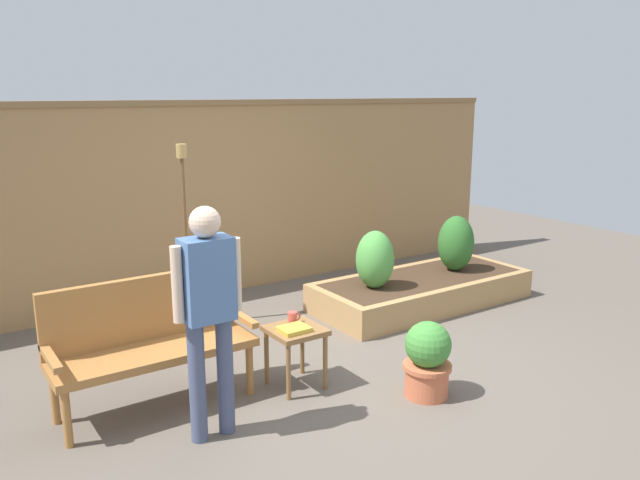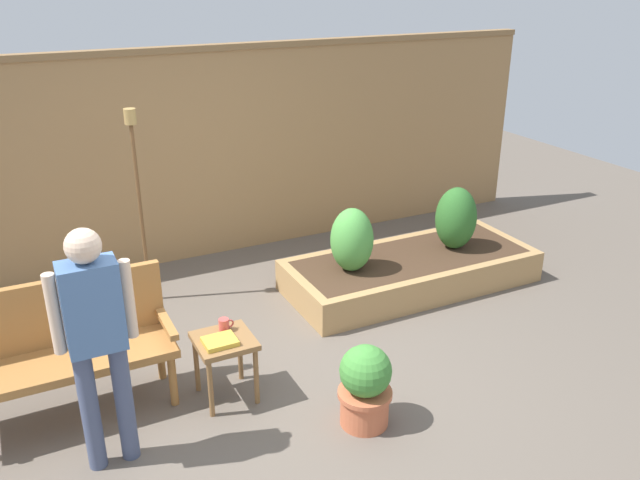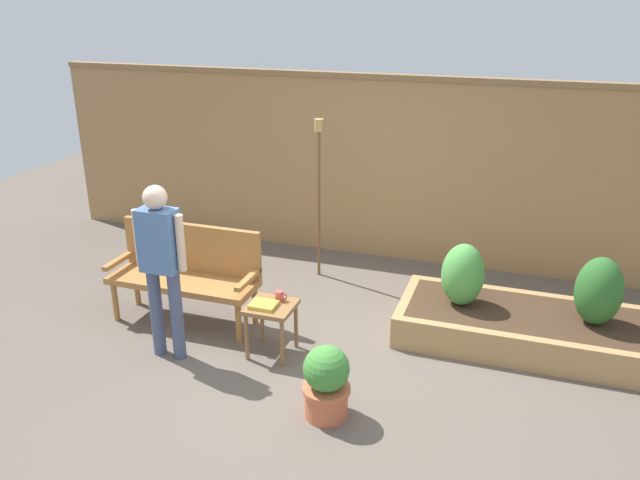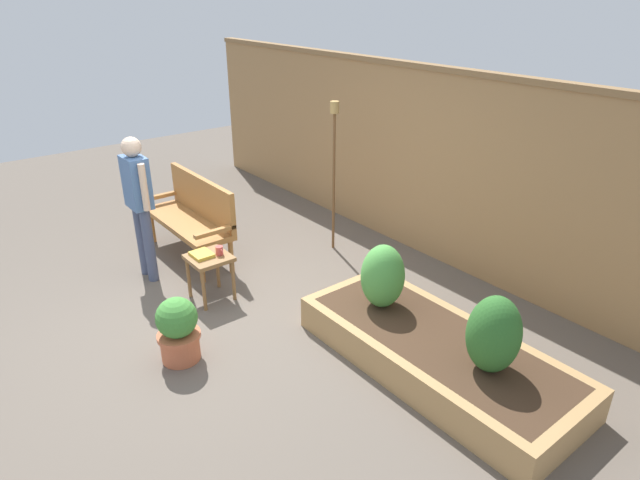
% 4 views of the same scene
% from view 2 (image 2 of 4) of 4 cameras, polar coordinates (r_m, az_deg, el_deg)
% --- Properties ---
extents(ground_plane, '(14.00, 14.00, 0.00)m').
position_cam_2_polar(ground_plane, '(4.92, -3.75, -12.73)').
color(ground_plane, '#60564C').
extents(fence_back, '(8.40, 0.14, 2.16)m').
position_cam_2_polar(fence_back, '(6.73, -12.71, 7.03)').
color(fence_back, '#A37A4C').
rests_on(fence_back, ground_plane).
extents(garden_bench, '(1.44, 0.48, 0.94)m').
position_cam_2_polar(garden_bench, '(4.74, -21.72, -8.16)').
color(garden_bench, '#A87038').
rests_on(garden_bench, ground_plane).
extents(side_table, '(0.40, 0.40, 0.48)m').
position_cam_2_polar(side_table, '(4.65, -8.33, -9.37)').
color(side_table, olive).
rests_on(side_table, ground_plane).
extents(cup_on_table, '(0.11, 0.07, 0.09)m').
position_cam_2_polar(cup_on_table, '(4.68, -8.34, -7.32)').
color(cup_on_table, '#CC4C47').
rests_on(cup_on_table, side_table).
extents(book_on_table, '(0.22, 0.19, 0.03)m').
position_cam_2_polar(book_on_table, '(4.55, -8.73, -8.74)').
color(book_on_table, gold).
rests_on(book_on_table, side_table).
extents(potted_boxwood, '(0.37, 0.37, 0.59)m').
position_cam_2_polar(potted_boxwood, '(4.43, 3.96, -12.53)').
color(potted_boxwood, '#C66642').
rests_on(potted_boxwood, ground_plane).
extents(raised_planter_bed, '(2.40, 1.00, 0.30)m').
position_cam_2_polar(raised_planter_bed, '(6.35, 7.92, -2.67)').
color(raised_planter_bed, '#AD8451').
rests_on(raised_planter_bed, ground_plane).
extents(shrub_near_bench, '(0.39, 0.39, 0.59)m').
position_cam_2_polar(shrub_near_bench, '(5.85, 2.80, 0.02)').
color(shrub_near_bench, brown).
rests_on(shrub_near_bench, raised_planter_bed).
extents(shrub_far_corner, '(0.40, 0.40, 0.62)m').
position_cam_2_polar(shrub_far_corner, '(6.45, 11.77, 1.88)').
color(shrub_far_corner, brown).
rests_on(shrub_far_corner, raised_planter_bed).
extents(tiki_torch, '(0.10, 0.10, 1.77)m').
position_cam_2_polar(tiki_torch, '(5.84, -15.71, 5.54)').
color(tiki_torch, brown).
rests_on(tiki_torch, ground_plane).
extents(person_by_bench, '(0.47, 0.20, 1.56)m').
position_cam_2_polar(person_by_bench, '(3.98, -18.97, -7.49)').
color(person_by_bench, '#475170').
rests_on(person_by_bench, ground_plane).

